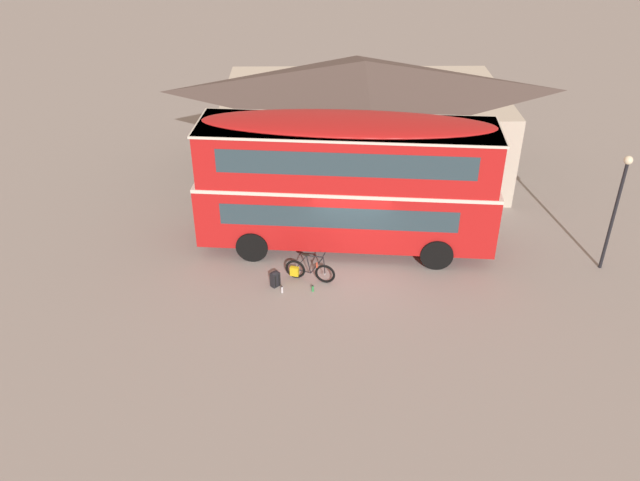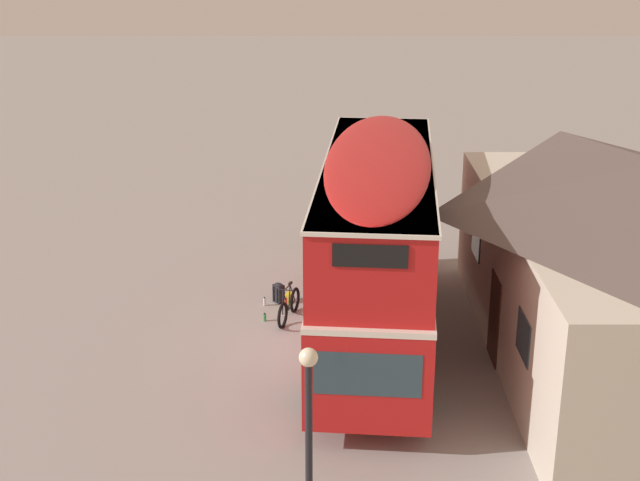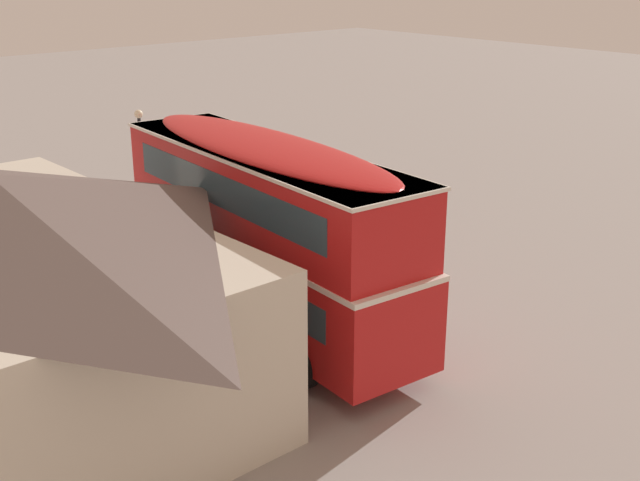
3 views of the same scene
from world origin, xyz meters
name	(u,v)px [view 3 (image 3 of 3)]	position (x,y,z in m)	size (l,w,h in m)	color
ground_plane	(306,308)	(0.00, 0.00, 0.00)	(120.00, 120.00, 0.00)	gray
double_decker_bus	(266,225)	(-0.10, 1.35, 2.64)	(10.27, 3.41, 4.79)	black
touring_bicycle	(364,303)	(-1.41, -0.80, 0.37)	(1.65, 0.63, 1.04)	black
backpack_on_ground	(403,316)	(-2.48, -1.11, 0.28)	(0.35, 0.34, 0.55)	black
water_bottle_green_metal	(377,304)	(-1.26, -1.42, 0.10)	(0.08, 0.08, 0.22)	green
water_bottle_clear_plastic	(406,315)	(-2.24, -1.48, 0.11)	(0.07, 0.07, 0.24)	silver
pub_building	(3,285)	(0.87, 7.48, 2.46)	(11.82, 7.23, 4.83)	beige
street_lamp	(142,156)	(8.49, -0.16, 2.58)	(0.28, 0.28, 4.12)	black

